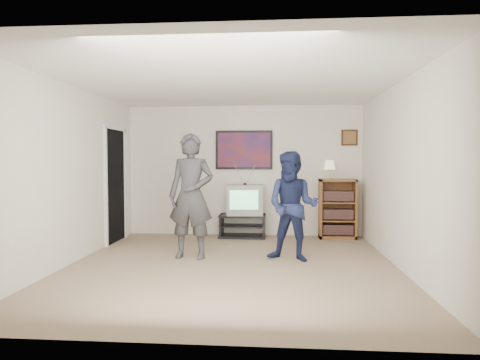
# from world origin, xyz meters

# --- Properties ---
(room_shell) EXTENTS (4.51, 5.00, 2.51)m
(room_shell) POSITION_xyz_m (0.00, 0.35, 1.25)
(room_shell) COLOR brown
(room_shell) RESTS_ON ground
(media_stand) EXTENTS (0.87, 0.48, 0.43)m
(media_stand) POSITION_xyz_m (-0.01, 2.23, 0.22)
(media_stand) COLOR black
(media_stand) RESTS_ON room_shell
(crt_television) EXTENTS (0.70, 0.60, 0.56)m
(crt_television) POSITION_xyz_m (0.04, 2.23, 0.71)
(crt_television) COLOR gray
(crt_television) RESTS_ON media_stand
(bookshelf) EXTENTS (0.67, 0.38, 1.10)m
(bookshelf) POSITION_xyz_m (1.76, 2.28, 0.55)
(bookshelf) COLOR brown
(bookshelf) RESTS_ON room_shell
(table_lamp) EXTENTS (0.22, 0.22, 0.35)m
(table_lamp) POSITION_xyz_m (1.60, 2.25, 1.28)
(table_lamp) COLOR beige
(table_lamp) RESTS_ON bookshelf
(person_tall) EXTENTS (0.71, 0.51, 1.85)m
(person_tall) POSITION_xyz_m (-0.64, 0.47, 0.92)
(person_tall) COLOR #333336
(person_tall) RESTS_ON room_shell
(person_short) EXTENTS (0.91, 0.80, 1.58)m
(person_short) POSITION_xyz_m (0.85, 0.41, 0.79)
(person_short) COLOR #182043
(person_short) RESTS_ON room_shell
(controller_left) EXTENTS (0.05, 0.13, 0.04)m
(controller_left) POSITION_xyz_m (-0.67, 0.67, 1.11)
(controller_left) COLOR white
(controller_left) RESTS_ON person_tall
(controller_right) EXTENTS (0.04, 0.13, 0.04)m
(controller_right) POSITION_xyz_m (0.90, 0.68, 0.98)
(controller_right) COLOR white
(controller_right) RESTS_ON person_short
(poster) EXTENTS (1.10, 0.03, 0.75)m
(poster) POSITION_xyz_m (0.00, 2.48, 1.65)
(poster) COLOR black
(poster) RESTS_ON room_shell
(air_vent) EXTENTS (0.28, 0.02, 0.14)m
(air_vent) POSITION_xyz_m (-0.55, 2.48, 1.95)
(air_vent) COLOR white
(air_vent) RESTS_ON room_shell
(small_picture) EXTENTS (0.30, 0.03, 0.30)m
(small_picture) POSITION_xyz_m (2.00, 2.48, 1.88)
(small_picture) COLOR black
(small_picture) RESTS_ON room_shell
(doorway) EXTENTS (0.03, 0.85, 2.00)m
(doorway) POSITION_xyz_m (-2.23, 1.60, 1.00)
(doorway) COLOR black
(doorway) RESTS_ON room_shell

